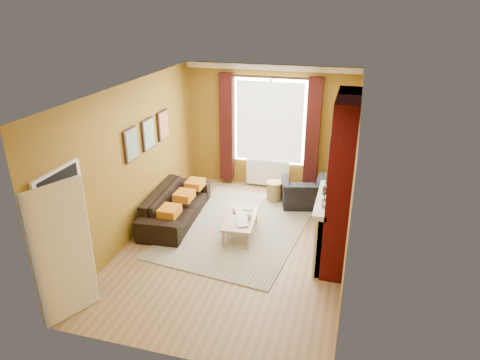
# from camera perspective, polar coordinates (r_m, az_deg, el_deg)

# --- Properties ---
(ground) EXTENTS (5.50, 5.50, 0.00)m
(ground) POSITION_cam_1_polar(r_m,az_deg,el_deg) (7.82, -0.50, -8.48)
(ground) COLOR brown
(ground) RESTS_ON ground
(room_walls) EXTENTS (3.82, 5.54, 2.83)m
(room_walls) POSITION_cam_1_polar(r_m,az_deg,el_deg) (7.31, 4.80, 1.23)
(room_walls) COLOR olive
(room_walls) RESTS_ON ground
(striped_rug) EXTENTS (2.73, 3.52, 0.02)m
(striped_rug) POSITION_cam_1_polar(r_m,az_deg,el_deg) (8.29, -0.31, -6.42)
(striped_rug) COLOR teal
(striped_rug) RESTS_ON ground
(sofa) EXTENTS (0.97, 2.19, 0.63)m
(sofa) POSITION_cam_1_polar(r_m,az_deg,el_deg) (8.59, -8.58, -3.31)
(sofa) COLOR black
(sofa) RESTS_ON ground
(armchair) EXTENTS (1.13, 1.04, 0.62)m
(armchair) POSITION_cam_1_polar(r_m,az_deg,el_deg) (9.13, 8.58, -1.66)
(armchair) COLOR black
(armchair) RESTS_ON ground
(coffee_table) EXTENTS (0.64, 1.14, 0.37)m
(coffee_table) POSITION_cam_1_polar(r_m,az_deg,el_deg) (7.94, 0.08, -5.21)
(coffee_table) COLOR tan
(coffee_table) RESTS_ON ground
(wicker_stool) EXTENTS (0.38, 0.38, 0.43)m
(wicker_stool) POSITION_cam_1_polar(r_m,az_deg,el_deg) (9.36, 4.60, -1.48)
(wicker_stool) COLOR #9D7C44
(wicker_stool) RESTS_ON ground
(floor_lamp) EXTENTS (0.27, 0.27, 1.56)m
(floor_lamp) POSITION_cam_1_polar(r_m,az_deg,el_deg) (9.26, 12.96, 4.48)
(floor_lamp) COLOR black
(floor_lamp) RESTS_ON ground
(book_a) EXTENTS (0.31, 0.34, 0.03)m
(book_a) POSITION_cam_1_polar(r_m,az_deg,el_deg) (7.67, -0.50, -5.86)
(book_a) COLOR #999999
(book_a) RESTS_ON coffee_table
(book_b) EXTENTS (0.20, 0.26, 0.02)m
(book_b) POSITION_cam_1_polar(r_m,az_deg,el_deg) (8.27, 0.56, -3.61)
(book_b) COLOR #999999
(book_b) RESTS_ON coffee_table
(mug) EXTENTS (0.12, 0.12, 0.09)m
(mug) POSITION_cam_1_polar(r_m,az_deg,el_deg) (7.84, 1.29, -4.92)
(mug) COLOR #999999
(mug) RESTS_ON coffee_table
(tv_remote) EXTENTS (0.10, 0.17, 0.02)m
(tv_remote) POSITION_cam_1_polar(r_m,az_deg,el_deg) (8.10, -0.78, -4.19)
(tv_remote) COLOR #262628
(tv_remote) RESTS_ON coffee_table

